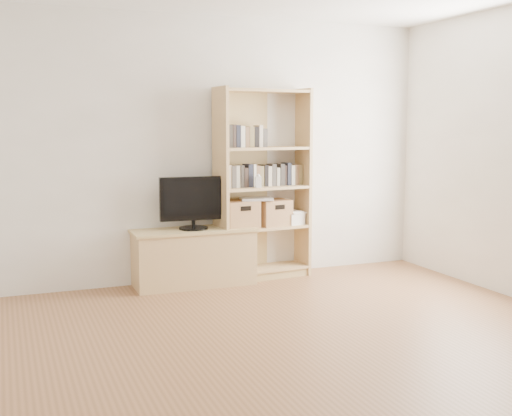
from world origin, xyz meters
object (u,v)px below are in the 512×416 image
television (193,203)px  basket_left (240,214)px  baby_monitor (258,182)px  laptop (256,199)px  bookshelf (263,184)px  basket_right (273,212)px  tv_stand (194,258)px

television → basket_left: television is taller
baby_monitor → laptop: 0.20m
television → laptop: size_ratio=2.07×
television → basket_left: 0.51m
bookshelf → laptop: bookshelf is taller
basket_right → laptop: size_ratio=1.01×
tv_stand → bookshelf: (0.74, 0.05, 0.69)m
tv_stand → bookshelf: bookshelf is taller
laptop → bookshelf: bearing=30.6°
baby_monitor → laptop: (0.01, 0.09, -0.18)m
bookshelf → baby_monitor: size_ratio=17.23×
baby_monitor → tv_stand: bearing=-174.7°
television → laptop: (0.66, 0.02, 0.01)m
basket_left → bookshelf: bearing=3.1°
television → basket_right: size_ratio=2.05×
baby_monitor → basket_left: size_ratio=0.34×
basket_right → laptop: 0.25m
bookshelf → basket_left: 0.39m
bookshelf → baby_monitor: 0.15m
television → tv_stand: bearing=0.0°
basket_left → tv_stand: bearing=178.4°
bookshelf → baby_monitor: bearing=-135.0°
television → baby_monitor: size_ratio=5.84×
bookshelf → television: bookshelf is taller
bookshelf → television: 0.76m
baby_monitor → basket_right: bearing=41.3°
tv_stand → baby_monitor: (0.64, -0.07, 0.73)m
basket_right → tv_stand: bearing=175.2°
tv_stand → basket_left: 0.63m
bookshelf → laptop: bearing=-166.5°
basket_left → basket_right: (0.37, 0.04, -0.01)m
bookshelf → basket_left: bookshelf is taller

